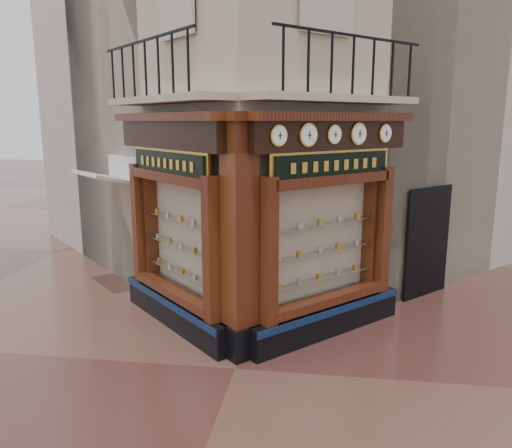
% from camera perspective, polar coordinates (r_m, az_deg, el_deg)
% --- Properties ---
extents(ground, '(80.00, 80.00, 0.00)m').
position_cam_1_polar(ground, '(8.21, -2.42, -16.20)').
color(ground, '#4C2823').
rests_on(ground, ground).
extents(main_building, '(11.31, 11.31, 12.00)m').
position_cam_1_polar(main_building, '(13.53, 2.38, 20.87)').
color(main_building, '#B9AA91').
rests_on(main_building, ground).
extents(neighbour_left, '(11.31, 11.31, 11.00)m').
position_cam_1_polar(neighbour_left, '(16.30, -5.84, 17.48)').
color(neighbour_left, beige).
rests_on(neighbour_left, ground).
extents(neighbour_right, '(11.31, 11.31, 11.00)m').
position_cam_1_polar(neighbour_right, '(15.89, 12.64, 17.42)').
color(neighbour_right, beige).
rests_on(neighbour_right, ground).
extents(shopfront_left, '(2.86, 2.86, 3.98)m').
position_cam_1_polar(shopfront_left, '(9.31, -9.32, 0.00)').
color(shopfront_left, black).
rests_on(shopfront_left, ground).
extents(shopfront_right, '(2.86, 2.86, 3.98)m').
position_cam_1_polar(shopfront_right, '(8.90, 8.26, -0.51)').
color(shopfront_right, black).
rests_on(shopfront_right, ground).
extents(corner_pilaster, '(0.85, 0.85, 3.98)m').
position_cam_1_polar(corner_pilaster, '(7.97, -1.89, -2.03)').
color(corner_pilaster, black).
rests_on(corner_pilaster, ground).
extents(balcony, '(5.94, 2.97, 1.03)m').
position_cam_1_polar(balcony, '(8.73, -0.85, 14.18)').
color(balcony, '#B9AA91').
rests_on(balcony, ground).
extents(clock_a, '(0.27, 0.27, 0.33)m').
position_cam_1_polar(clock_a, '(7.67, 2.60, 10.05)').
color(clock_a, gold).
rests_on(clock_a, ground).
extents(clock_b, '(0.30, 0.30, 0.38)m').
position_cam_1_polar(clock_b, '(8.08, 5.99, 10.08)').
color(clock_b, gold).
rests_on(clock_b, ground).
extents(clock_c, '(0.26, 0.26, 0.32)m').
position_cam_1_polar(clock_c, '(8.48, 8.93, 10.08)').
color(clock_c, gold).
rests_on(clock_c, ground).
extents(clock_d, '(0.31, 0.31, 0.38)m').
position_cam_1_polar(clock_d, '(8.92, 11.63, 10.06)').
color(clock_d, gold).
rests_on(clock_d, ground).
extents(clock_e, '(0.27, 0.27, 0.33)m').
position_cam_1_polar(clock_e, '(9.46, 14.53, 10.00)').
color(clock_e, gold).
rests_on(clock_e, ground).
extents(awning, '(1.79, 1.79, 0.31)m').
position_cam_1_polar(awning, '(12.16, -16.23, -7.20)').
color(awning, silver).
rests_on(awning, ground).
extents(signboard_left, '(1.99, 1.99, 0.53)m').
position_cam_1_polar(signboard_left, '(9.11, -9.98, 6.87)').
color(signboard_left, gold).
rests_on(signboard_left, ground).
extents(signboard_right, '(2.03, 2.03, 0.54)m').
position_cam_1_polar(signboard_right, '(8.68, 8.85, 6.67)').
color(signboard_right, gold).
rests_on(signboard_right, ground).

